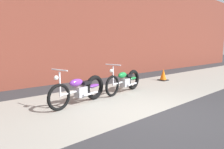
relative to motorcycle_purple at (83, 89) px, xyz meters
The scene contains 6 objects.
ground_plane 2.02m from the motorcycle_purple, 70.06° to the right, with size 80.00×80.00×0.00m, color #2D2D30.
sidewalk_slab 0.79m from the motorcycle_purple, ahead, with size 36.00×3.50×0.01m, color gray.
brick_building_wall 4.21m from the motorcycle_purple, 78.53° to the left, with size 36.00×0.50×5.74m, color brown.
motorcycle_purple is the anchor object (origin of this frame).
motorcycle_green 1.90m from the motorcycle_purple, ahead, with size 1.98×0.71×1.03m.
traffic_cone 4.88m from the motorcycle_purple, ahead, with size 0.40×0.40×0.55m.
Camera 1 is at (-3.44, -2.62, 1.56)m, focal length 30.69 mm.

